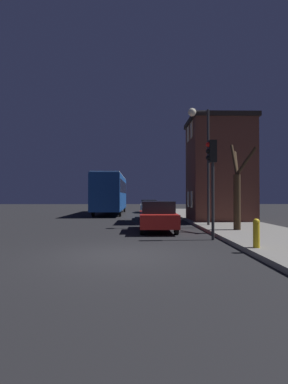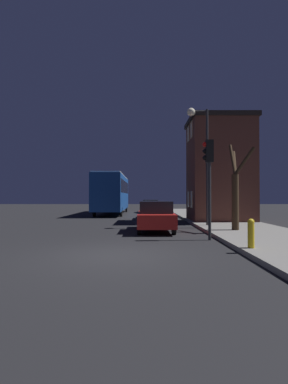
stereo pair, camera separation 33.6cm
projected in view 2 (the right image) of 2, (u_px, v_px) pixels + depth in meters
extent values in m
plane|color=black|center=(113.00, 255.00, 8.95)|extent=(120.00, 120.00, 0.00)
cube|color=brown|center=(219.00, 171.00, 20.47)|extent=(4.00, 3.88, 6.64)
cube|color=black|center=(219.00, 121.00, 20.52)|extent=(4.24, 4.12, 0.30)
cube|color=#E5C67F|center=(191.00, 199.00, 19.74)|extent=(0.03, 0.70, 1.10)
cube|color=#E5C67F|center=(188.00, 199.00, 21.14)|extent=(0.03, 0.70, 1.10)
cube|color=#E5C67F|center=(191.00, 130.00, 19.81)|extent=(0.03, 0.70, 1.10)
cube|color=#E5C67F|center=(188.00, 134.00, 21.21)|extent=(0.03, 0.70, 1.10)
cylinder|color=#28282B|center=(207.00, 167.00, 16.72)|extent=(0.14, 0.14, 6.48)
cylinder|color=#28282B|center=(199.00, 111.00, 16.76)|extent=(0.90, 0.09, 0.09)
sphere|color=#F4EAC6|center=(191.00, 112.00, 16.76)|extent=(0.46, 0.46, 0.46)
cylinder|color=#28282B|center=(209.00, 201.00, 12.01)|extent=(0.12, 0.12, 3.13)
cube|color=black|center=(209.00, 151.00, 12.04)|extent=(0.30, 0.24, 0.90)
sphere|color=red|center=(205.00, 144.00, 12.05)|extent=(0.20, 0.20, 0.20)
sphere|color=black|center=(205.00, 151.00, 12.04)|extent=(0.20, 0.20, 0.20)
sphere|color=black|center=(205.00, 158.00, 12.04)|extent=(0.20, 0.20, 0.20)
cylinder|color=#382819|center=(235.00, 202.00, 14.29)|extent=(0.33, 0.33, 2.65)
cylinder|color=#382819|center=(232.00, 159.00, 14.73)|extent=(0.15, 0.96, 1.60)
cylinder|color=#382819|center=(234.00, 163.00, 14.91)|extent=(0.47, 1.35, 1.36)
cylinder|color=#382819|center=(244.00, 161.00, 14.23)|extent=(1.01, 0.35, 1.35)
cube|color=#194793|center=(112.00, 193.00, 29.99)|extent=(2.53, 11.86, 3.25)
cube|color=black|center=(112.00, 187.00, 30.00)|extent=(2.55, 10.91, 1.17)
cube|color=#B2B2B2|center=(112.00, 176.00, 30.01)|extent=(2.41, 11.27, 0.12)
cylinder|color=black|center=(126.00, 208.00, 33.82)|extent=(0.18, 0.96, 0.96)
cylinder|color=black|center=(105.00, 208.00, 33.82)|extent=(0.18, 0.96, 0.96)
cylinder|color=black|center=(121.00, 211.00, 26.11)|extent=(0.18, 0.96, 0.96)
cylinder|color=black|center=(94.00, 211.00, 26.11)|extent=(0.18, 0.96, 0.96)
cube|color=#B21E19|center=(155.00, 219.00, 15.15)|extent=(1.77, 4.41, 0.64)
cube|color=black|center=(155.00, 207.00, 14.94)|extent=(1.55, 2.29, 0.58)
cylinder|color=black|center=(168.00, 223.00, 16.57)|extent=(0.18, 0.60, 0.60)
cylinder|color=black|center=(140.00, 223.00, 16.57)|extent=(0.18, 0.60, 0.60)
cylinder|color=black|center=(174.00, 228.00, 13.71)|extent=(0.18, 0.60, 0.60)
cylinder|color=black|center=(139.00, 228.00, 13.71)|extent=(0.18, 0.60, 0.60)
cube|color=black|center=(155.00, 211.00, 23.53)|extent=(1.81, 4.78, 0.62)
cube|color=black|center=(155.00, 204.00, 23.30)|extent=(1.59, 2.48, 0.45)
cylinder|color=black|center=(164.00, 213.00, 25.08)|extent=(0.18, 0.68, 0.68)
cylinder|color=black|center=(144.00, 213.00, 25.07)|extent=(0.18, 0.68, 0.68)
cylinder|color=black|center=(167.00, 216.00, 21.97)|extent=(0.18, 0.68, 0.68)
cylinder|color=black|center=(145.00, 216.00, 21.97)|extent=(0.18, 0.68, 0.68)
cube|color=#B7BABF|center=(150.00, 207.00, 32.88)|extent=(1.82, 4.16, 0.62)
cube|color=black|center=(150.00, 202.00, 32.68)|extent=(1.60, 2.17, 0.48)
cylinder|color=black|center=(157.00, 209.00, 34.23)|extent=(0.18, 0.61, 0.61)
cylinder|color=black|center=(143.00, 209.00, 34.23)|extent=(0.18, 0.61, 0.61)
cylinder|color=black|center=(158.00, 210.00, 31.52)|extent=(0.18, 0.61, 0.61)
cylinder|color=black|center=(143.00, 210.00, 31.52)|extent=(0.18, 0.61, 0.61)
cylinder|color=gold|center=(251.00, 236.00, 9.26)|extent=(0.20, 0.20, 0.75)
sphere|color=gold|center=(251.00, 222.00, 9.26)|extent=(0.21, 0.21, 0.21)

